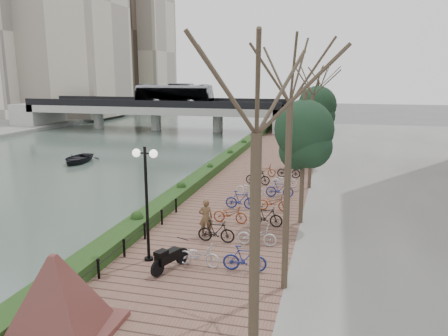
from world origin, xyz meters
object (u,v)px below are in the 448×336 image
(lamppost, at_px, (146,179))
(pedestrian, at_px, (206,218))
(granite_monument, at_px, (56,295))
(boat, at_px, (78,158))
(motorcycle, at_px, (170,257))

(lamppost, height_order, pedestrian, lamppost)
(granite_monument, height_order, boat, granite_monument)
(lamppost, distance_m, motorcycle, 3.10)
(lamppost, bearing_deg, granite_monument, -93.75)
(motorcycle, relative_size, pedestrian, 0.97)
(pedestrian, bearing_deg, boat, -62.81)
(granite_monument, distance_m, lamppost, 5.81)
(granite_monument, xyz_separation_m, boat, (-14.72, 24.01, -1.30))
(motorcycle, distance_m, pedestrian, 3.77)
(granite_monument, bearing_deg, boat, 121.52)
(motorcycle, bearing_deg, pedestrian, 106.20)
(lamppost, relative_size, boat, 1.15)
(motorcycle, distance_m, boat, 25.18)
(motorcycle, bearing_deg, lamppost, 171.70)
(lamppost, relative_size, motorcycle, 2.69)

